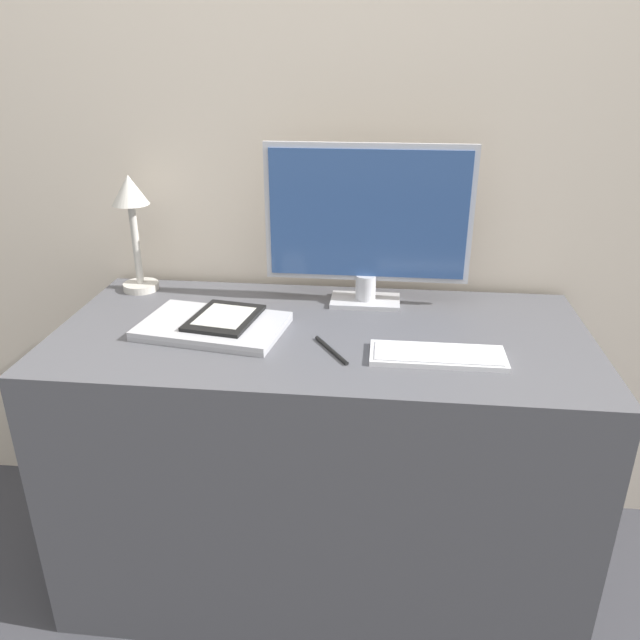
# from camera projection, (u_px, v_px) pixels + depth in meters

# --- Properties ---
(ground_plane) EXTENTS (10.00, 10.00, 0.00)m
(ground_plane) POSITION_uv_depth(u_px,v_px,m) (313.00, 624.00, 1.61)
(ground_plane) COLOR #38383D
(wall_back) EXTENTS (3.60, 0.05, 2.40)m
(wall_back) POSITION_uv_depth(u_px,v_px,m) (336.00, 117.00, 1.66)
(wall_back) COLOR beige
(wall_back) RESTS_ON ground_plane
(desk) EXTENTS (1.29, 0.62, 0.74)m
(desk) POSITION_uv_depth(u_px,v_px,m) (321.00, 456.00, 1.66)
(desk) COLOR #4C4C51
(desk) RESTS_ON ground_plane
(monitor) EXTENTS (0.53, 0.11, 0.42)m
(monitor) POSITION_uv_depth(u_px,v_px,m) (368.00, 222.00, 1.59)
(monitor) COLOR #B7B7BC
(monitor) RESTS_ON desk
(keyboard) EXTENTS (0.30, 0.11, 0.01)m
(keyboard) POSITION_uv_depth(u_px,v_px,m) (438.00, 355.00, 1.38)
(keyboard) COLOR silver
(keyboard) RESTS_ON desk
(laptop) EXTENTS (0.37, 0.27, 0.02)m
(laptop) POSITION_uv_depth(u_px,v_px,m) (213.00, 326.00, 1.51)
(laptop) COLOR #A3A3A8
(laptop) RESTS_ON desk
(ereader) EXTENTS (0.18, 0.21, 0.01)m
(ereader) POSITION_uv_depth(u_px,v_px,m) (224.00, 318.00, 1.52)
(ereader) COLOR black
(ereader) RESTS_ON laptop
(desk_lamp) EXTENTS (0.10, 0.10, 0.32)m
(desk_lamp) POSITION_uv_depth(u_px,v_px,m) (132.00, 213.00, 1.68)
(desk_lamp) COLOR #BCB7AD
(desk_lamp) RESTS_ON desk
(pen) EXTENTS (0.09, 0.13, 0.01)m
(pen) POSITION_uv_depth(u_px,v_px,m) (331.00, 350.00, 1.41)
(pen) COLOR black
(pen) RESTS_ON desk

